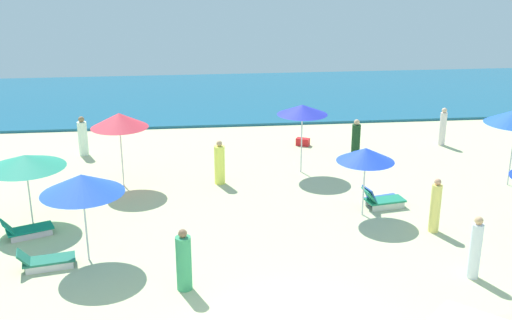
{
  "coord_description": "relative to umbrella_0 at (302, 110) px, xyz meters",
  "views": [
    {
      "loc": [
        -2.13,
        -11.5,
        8.14
      ],
      "look_at": [
        0.12,
        9.2,
        1.06
      ],
      "focal_mm": 43.87,
      "sensor_mm": 36.0,
      "label": 1
    }
  ],
  "objects": [
    {
      "name": "lounge_chair_1_0",
      "position": [
        2.06,
        -3.7,
        -2.2
      ],
      "size": [
        1.48,
        0.82,
        0.7
      ],
      "rotation": [
        0.0,
        0.0,
        1.74
      ],
      "color": "silver",
      "rests_on": "ground_plane"
    },
    {
      "name": "cooler_box_2",
      "position": [
        0.68,
        3.33,
        -2.29
      ],
      "size": [
        0.64,
        0.53,
        0.32
      ],
      "primitive_type": "cube",
      "rotation": [
        0.0,
        0.0,
        5.8
      ],
      "color": "red",
      "rests_on": "ground_plane"
    },
    {
      "name": "lounge_chair_2_0",
      "position": [
        -8.13,
        -6.75,
        -2.23
      ],
      "size": [
        1.56,
        0.85,
        0.58
      ],
      "rotation": [
        0.0,
        0.0,
        1.77
      ],
      "color": "silver",
      "rests_on": "ground_plane"
    },
    {
      "name": "umbrella_6",
      "position": [
        -6.61,
        -0.77,
        -0.01
      ],
      "size": [
        2.01,
        2.01,
        2.7
      ],
      "color": "silver",
      "rests_on": "ground_plane"
    },
    {
      "name": "beachgoer_0",
      "position": [
        6.69,
        2.75,
        -1.66
      ],
      "size": [
        0.32,
        0.32,
        1.66
      ],
      "rotation": [
        0.0,
        0.0,
        1.68
      ],
      "color": "silver",
      "rests_on": "ground_plane"
    },
    {
      "name": "beachgoer_1",
      "position": [
        3.06,
        -5.66,
        -1.65
      ],
      "size": [
        0.35,
        0.35,
        1.7
      ],
      "rotation": [
        0.0,
        0.0,
        4.58
      ],
      "color": "#F5DF6E",
      "rests_on": "ground_plane"
    },
    {
      "name": "lounge_chair_5_0",
      "position": [
        -9.1,
        -4.71,
        -2.22
      ],
      "size": [
        1.54,
        1.08,
        0.64
      ],
      "rotation": [
        0.0,
        0.0,
        1.97
      ],
      "color": "silver",
      "rests_on": "ground_plane"
    },
    {
      "name": "beachgoer_4",
      "position": [
        3.02,
        -8.46,
        -1.63
      ],
      "size": [
        0.42,
        0.42,
        1.72
      ],
      "rotation": [
        0.0,
        0.0,
        5.31
      ],
      "color": "white",
      "rests_on": "ground_plane"
    },
    {
      "name": "umbrella_0",
      "position": [
        0.0,
        0.0,
        0.0
      ],
      "size": [
        1.89,
        1.89,
        2.64
      ],
      "color": "silver",
      "rests_on": "ground_plane"
    },
    {
      "name": "beachgoer_6",
      "position": [
        -8.56,
        3.0,
        -1.69
      ],
      "size": [
        0.48,
        0.48,
        1.65
      ],
      "rotation": [
        0.0,
        0.0,
        1.26
      ],
      "color": "white",
      "rests_on": "ground_plane"
    },
    {
      "name": "umbrella_1",
      "position": [
        1.25,
        -4.21,
        -0.42
      ],
      "size": [
        1.82,
        1.82,
        2.25
      ],
      "color": "silver",
      "rests_on": "ground_plane"
    },
    {
      "name": "beachgoer_5",
      "position": [
        2.62,
        1.86,
        -1.75
      ],
      "size": [
        0.48,
        0.48,
        1.51
      ],
      "rotation": [
        0.0,
        0.0,
        2.64
      ],
      "color": "#173A1E",
      "rests_on": "ground_plane"
    },
    {
      "name": "ocean",
      "position": [
        -2.01,
        12.97,
        -2.39
      ],
      "size": [
        60.0,
        12.65,
        0.12
      ],
      "primitive_type": "cube",
      "color": "#185C7D",
      "rests_on": "ground_plane"
    },
    {
      "name": "beachgoer_3",
      "position": [
        -4.43,
        -8.23,
        -1.7
      ],
      "size": [
        0.43,
        0.43,
        1.64
      ],
      "rotation": [
        0.0,
        0.0,
        4.59
      ],
      "color": "#3A9D69",
      "rests_on": "ground_plane"
    },
    {
      "name": "umbrella_5",
      "position": [
        -9.16,
        -3.68,
        -0.43
      ],
      "size": [
        2.4,
        2.4,
        2.22
      ],
      "color": "silver",
      "rests_on": "ground_plane"
    },
    {
      "name": "beachgoer_2",
      "position": [
        -3.15,
        -0.88,
        -1.7
      ],
      "size": [
        0.47,
        0.47,
        1.63
      ],
      "rotation": [
        0.0,
        0.0,
        1.85
      ],
      "color": "#F6F65C",
      "rests_on": "ground_plane"
    },
    {
      "name": "lounge_chair_1_1",
      "position": [
        2.03,
        -3.59,
        -2.2
      ],
      "size": [
        1.39,
        0.92,
        0.73
      ],
      "rotation": [
        0.0,
        0.0,
        1.82
      ],
      "color": "silver",
      "rests_on": "ground_plane"
    },
    {
      "name": "umbrella_2",
      "position": [
        -7.05,
        -6.4,
        -0.21
      ],
      "size": [
        2.22,
        2.22,
        2.51
      ],
      "color": "silver",
      "rests_on": "ground_plane"
    }
  ]
}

